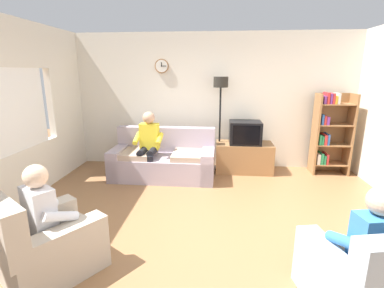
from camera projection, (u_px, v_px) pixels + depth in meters
The scene contains 12 objects.
ground_plane at pixel (208, 230), 3.57m from camera, with size 12.00×12.00×0.00m, color #8C603D.
back_wall_assembly at pixel (213, 101), 5.80m from camera, with size 6.20×0.17×2.70m.
couch at pixel (164, 161), 5.31m from camera, with size 1.91×0.91×0.90m.
tv_stand at pixel (244, 157), 5.61m from camera, with size 1.10×0.56×0.58m.
tv at pixel (245, 133), 5.46m from camera, with size 0.60×0.49×0.44m.
bookshelf at pixel (329, 132), 5.42m from camera, with size 0.68×0.36×1.57m.
floor_lamp at pixel (220, 98), 5.46m from camera, with size 0.28×0.28×1.85m.
armchair_near_window at pixel (45, 245), 2.76m from camera, with size 1.16×1.18×0.90m.
armchair_near_bookshelf at pixel (368, 284), 2.26m from camera, with size 0.96×1.02×0.90m.
person_on_couch at pixel (148, 142), 5.13m from camera, with size 0.51×0.54×1.24m.
person_in_left_armchair at pixel (50, 213), 2.75m from camera, with size 0.61×0.64×1.12m.
person_in_right_armchair at pixel (366, 243), 2.27m from camera, with size 0.57×0.59×1.12m.
Camera 1 is at (0.08, -3.19, 1.94)m, focal length 26.39 mm.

